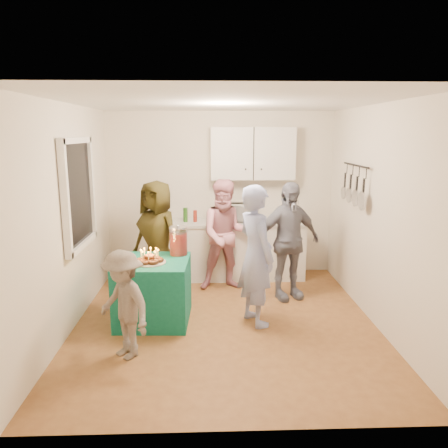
{
  "coord_description": "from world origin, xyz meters",
  "views": [
    {
      "loc": [
        -0.19,
        -4.97,
        2.27
      ],
      "look_at": [
        0.0,
        0.35,
        1.15
      ],
      "focal_mm": 35.0,
      "sensor_mm": 36.0,
      "label": 1
    }
  ],
  "objects_px": {
    "man_birthday": "(256,255)",
    "woman_back_right": "(288,241)",
    "microwave": "(239,213)",
    "counter": "(233,251)",
    "woman_back_left": "(157,237)",
    "child_near_left": "(124,305)",
    "party_table": "(153,291)",
    "woman_back_center": "(226,235)",
    "punch_jar": "(178,242)"
  },
  "relations": [
    {
      "from": "counter",
      "to": "microwave",
      "type": "relative_size",
      "value": 4.5
    },
    {
      "from": "woman_back_left",
      "to": "punch_jar",
      "type": "bearing_deg",
      "value": -28.15
    },
    {
      "from": "man_birthday",
      "to": "microwave",
      "type": "bearing_deg",
      "value": -21.07
    },
    {
      "from": "counter",
      "to": "party_table",
      "type": "height_order",
      "value": "counter"
    },
    {
      "from": "microwave",
      "to": "woman_back_left",
      "type": "bearing_deg",
      "value": -145.49
    },
    {
      "from": "woman_back_right",
      "to": "child_near_left",
      "type": "relative_size",
      "value": 1.44
    },
    {
      "from": "party_table",
      "to": "man_birthday",
      "type": "bearing_deg",
      "value": -4.43
    },
    {
      "from": "microwave",
      "to": "woman_back_right",
      "type": "distance_m",
      "value": 1.13
    },
    {
      "from": "counter",
      "to": "man_birthday",
      "type": "distance_m",
      "value": 1.77
    },
    {
      "from": "woman_back_center",
      "to": "woman_back_left",
      "type": "bearing_deg",
      "value": -178.86
    },
    {
      "from": "punch_jar",
      "to": "man_birthday",
      "type": "height_order",
      "value": "man_birthday"
    },
    {
      "from": "counter",
      "to": "microwave",
      "type": "height_order",
      "value": "microwave"
    },
    {
      "from": "counter",
      "to": "woman_back_center",
      "type": "relative_size",
      "value": 1.36
    },
    {
      "from": "punch_jar",
      "to": "woman_back_center",
      "type": "height_order",
      "value": "woman_back_center"
    },
    {
      "from": "party_table",
      "to": "microwave",
      "type": "bearing_deg",
      "value": 54.58
    },
    {
      "from": "woman_back_left",
      "to": "child_near_left",
      "type": "distance_m",
      "value": 1.9
    },
    {
      "from": "woman_back_left",
      "to": "woman_back_center",
      "type": "bearing_deg",
      "value": 41.93
    },
    {
      "from": "party_table",
      "to": "woman_back_center",
      "type": "xyz_separation_m",
      "value": [
        0.94,
        1.1,
        0.43
      ]
    },
    {
      "from": "microwave",
      "to": "woman_back_left",
      "type": "distance_m",
      "value": 1.38
    },
    {
      "from": "woman_back_center",
      "to": "microwave",
      "type": "bearing_deg",
      "value": 62.88
    },
    {
      "from": "party_table",
      "to": "woman_back_left",
      "type": "distance_m",
      "value": 1.09
    },
    {
      "from": "woman_back_left",
      "to": "woman_back_right",
      "type": "xyz_separation_m",
      "value": [
        1.81,
        -0.3,
        0.01
      ]
    },
    {
      "from": "man_birthday",
      "to": "woman_back_left",
      "type": "height_order",
      "value": "man_birthday"
    },
    {
      "from": "counter",
      "to": "woman_back_center",
      "type": "xyz_separation_m",
      "value": [
        -0.13,
        -0.52,
        0.38
      ]
    },
    {
      "from": "microwave",
      "to": "woman_back_right",
      "type": "bearing_deg",
      "value": -49.53
    },
    {
      "from": "man_birthday",
      "to": "child_near_left",
      "type": "relative_size",
      "value": 1.49
    },
    {
      "from": "party_table",
      "to": "child_near_left",
      "type": "height_order",
      "value": "child_near_left"
    },
    {
      "from": "man_birthday",
      "to": "woman_back_right",
      "type": "bearing_deg",
      "value": -57.24
    },
    {
      "from": "man_birthday",
      "to": "counter",
      "type": "bearing_deg",
      "value": -18.31
    },
    {
      "from": "man_birthday",
      "to": "woman_back_right",
      "type": "xyz_separation_m",
      "value": [
        0.52,
        0.79,
        -0.03
      ]
    },
    {
      "from": "woman_back_right",
      "to": "child_near_left",
      "type": "height_order",
      "value": "woman_back_right"
    },
    {
      "from": "child_near_left",
      "to": "punch_jar",
      "type": "bearing_deg",
      "value": 112.08
    },
    {
      "from": "man_birthday",
      "to": "woman_back_right",
      "type": "height_order",
      "value": "man_birthday"
    },
    {
      "from": "microwave",
      "to": "woman_back_center",
      "type": "relative_size",
      "value": 0.3
    },
    {
      "from": "counter",
      "to": "punch_jar",
      "type": "bearing_deg",
      "value": -119.64
    },
    {
      "from": "microwave",
      "to": "punch_jar",
      "type": "relative_size",
      "value": 1.44
    },
    {
      "from": "counter",
      "to": "woman_back_right",
      "type": "bearing_deg",
      "value": -53.28
    },
    {
      "from": "counter",
      "to": "punch_jar",
      "type": "distance_m",
      "value": 1.64
    },
    {
      "from": "woman_back_left",
      "to": "counter",
      "type": "bearing_deg",
      "value": 65.22
    },
    {
      "from": "woman_back_center",
      "to": "child_near_left",
      "type": "xyz_separation_m",
      "value": [
        -1.12,
        -1.98,
        -0.24
      ]
    },
    {
      "from": "party_table",
      "to": "woman_back_left",
      "type": "bearing_deg",
      "value": 93.14
    },
    {
      "from": "microwave",
      "to": "party_table",
      "type": "distance_m",
      "value": 2.1
    },
    {
      "from": "microwave",
      "to": "woman_back_center",
      "type": "distance_m",
      "value": 0.61
    },
    {
      "from": "woman_back_left",
      "to": "child_near_left",
      "type": "height_order",
      "value": "woman_back_left"
    },
    {
      "from": "child_near_left",
      "to": "woman_back_left",
      "type": "bearing_deg",
      "value": 131.0
    },
    {
      "from": "woman_back_left",
      "to": "woman_back_center",
      "type": "relative_size",
      "value": 1.0
    },
    {
      "from": "counter",
      "to": "woman_back_left",
      "type": "xyz_separation_m",
      "value": [
        -1.12,
        -0.62,
        0.38
      ]
    },
    {
      "from": "counter",
      "to": "party_table",
      "type": "xyz_separation_m",
      "value": [
        -1.07,
        -1.62,
        -0.05
      ]
    },
    {
      "from": "man_birthday",
      "to": "woman_back_right",
      "type": "relative_size",
      "value": 1.03
    },
    {
      "from": "party_table",
      "to": "child_near_left",
      "type": "xyz_separation_m",
      "value": [
        -0.19,
        -0.88,
        0.19
      ]
    }
  ]
}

